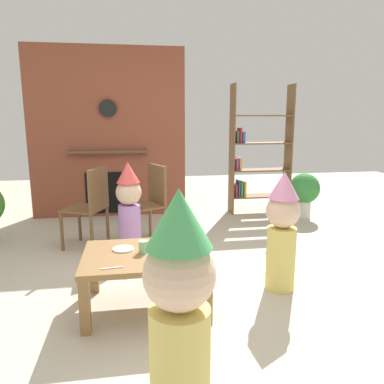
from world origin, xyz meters
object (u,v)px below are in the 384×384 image
at_px(paper_plate_rear, 176,261).
at_px(dining_chair_middle, 150,199).
at_px(child_in_pink, 282,228).
at_px(paper_cup_near_right, 198,260).
at_px(child_with_cone_hat, 180,310).
at_px(child_by_the_chairs, 129,205).
at_px(paper_cup_center, 143,247).
at_px(birthday_cake_slice, 182,241).
at_px(paper_cup_near_left, 156,254).
at_px(potted_plant_tall, 304,191).
at_px(paper_plate_front, 123,249).
at_px(bookshelf, 256,156).
at_px(dining_chair_left, 91,203).
at_px(coffee_table, 145,262).

relative_size(paper_plate_rear, dining_chair_middle, 0.21).
distance_m(paper_plate_rear, child_in_pink, 0.99).
xyz_separation_m(paper_cup_near_right, dining_chair_middle, (-0.24, 1.84, 0.03)).
bearing_deg(child_with_cone_hat, child_in_pink, -43.02).
bearing_deg(paper_plate_rear, child_by_the_chairs, 103.04).
height_order(paper_cup_center, birthday_cake_slice, paper_cup_center).
distance_m(paper_cup_near_left, paper_cup_center, 0.19).
height_order(paper_cup_near_right, birthday_cake_slice, paper_cup_near_right).
distance_m(child_by_the_chairs, potted_plant_tall, 2.68).
xyz_separation_m(paper_plate_rear, child_by_the_chairs, (-0.33, 1.43, 0.08)).
xyz_separation_m(paper_cup_near_right, child_with_cone_hat, (-0.24, -0.89, 0.13)).
xyz_separation_m(paper_cup_center, birthday_cake_slice, (0.31, 0.10, -0.00)).
distance_m(paper_plate_front, birthday_cake_slice, 0.46).
distance_m(paper_cup_center, child_by_the_chairs, 1.21).
relative_size(child_with_cone_hat, potted_plant_tall, 1.79).
relative_size(bookshelf, dining_chair_left, 2.11).
bearing_deg(potted_plant_tall, paper_cup_near_right, -128.03).
bearing_deg(dining_chair_middle, potted_plant_tall, 173.43).
bearing_deg(bookshelf, paper_cup_center, -123.66).
xyz_separation_m(child_with_cone_hat, potted_plant_tall, (2.24, 3.45, -0.22)).
bearing_deg(paper_plate_rear, coffee_table, 135.15).
bearing_deg(coffee_table, paper_plate_front, 149.15).
bearing_deg(child_by_the_chairs, dining_chair_middle, 136.97).
distance_m(paper_cup_near_right, paper_plate_rear, 0.18).
xyz_separation_m(dining_chair_left, dining_chair_middle, (0.65, 0.10, 0.00)).
height_order(child_with_cone_hat, potted_plant_tall, child_with_cone_hat).
height_order(coffee_table, child_by_the_chairs, child_by_the_chairs).
height_order(bookshelf, dining_chair_middle, bookshelf).
distance_m(paper_plate_rear, potted_plant_tall, 3.26).
bearing_deg(child_in_pink, paper_plate_front, -5.07).
relative_size(paper_cup_near_left, paper_plate_front, 0.56).
relative_size(paper_plate_front, paper_plate_rear, 0.84).
height_order(paper_cup_center, paper_plate_rear, paper_cup_center).
bearing_deg(coffee_table, dining_chair_left, 110.44).
bearing_deg(bookshelf, paper_plate_front, -126.77).
height_order(child_with_cone_hat, dining_chair_left, child_with_cone_hat).
xyz_separation_m(paper_cup_center, paper_plate_front, (-0.15, 0.09, -0.04)).
xyz_separation_m(coffee_table, paper_cup_center, (-0.01, 0.01, 0.12)).
bearing_deg(paper_cup_near_right, paper_cup_center, 138.73).
relative_size(paper_cup_near_left, paper_cup_near_right, 0.99).
xyz_separation_m(paper_plate_rear, child_in_pink, (0.93, 0.34, 0.09)).
distance_m(coffee_table, dining_chair_middle, 1.54).
distance_m(bookshelf, paper_cup_center, 3.21).
relative_size(coffee_table, dining_chair_left, 1.02).
bearing_deg(dining_chair_middle, child_with_cone_hat, 65.50).
relative_size(birthday_cake_slice, potted_plant_tall, 0.15).
height_order(bookshelf, paper_plate_front, bookshelf).
relative_size(coffee_table, potted_plant_tall, 1.43).
xyz_separation_m(birthday_cake_slice, child_by_the_chairs, (-0.42, 1.11, 0.04)).
bearing_deg(bookshelf, paper_plate_rear, -118.30).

